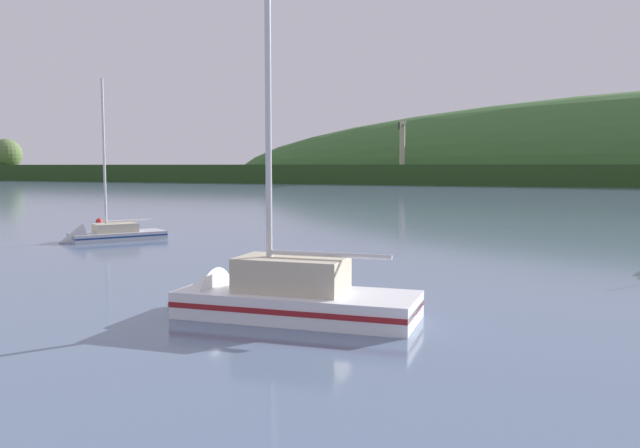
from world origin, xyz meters
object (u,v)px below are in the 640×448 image
(sailboat_far_left, at_px, (104,238))
(sailboat_near_mooring, at_px, (269,305))
(dockside_crane, at_px, (402,153))
(mooring_buoy_midchannel, at_px, (99,222))

(sailboat_far_left, bearing_deg, sailboat_near_mooring, 86.81)
(sailboat_far_left, bearing_deg, dockside_crane, -138.72)
(dockside_crane, distance_m, sailboat_far_left, 148.94)
(sailboat_near_mooring, distance_m, mooring_buoy_midchannel, 41.54)
(sailboat_near_mooring, bearing_deg, dockside_crane, -80.65)
(dockside_crane, bearing_deg, mooring_buoy_midchannel, -15.43)
(dockside_crane, xyz_separation_m, mooring_buoy_midchannel, (19.69, -134.50, -8.64))
(dockside_crane, relative_size, mooring_buoy_midchannel, 25.52)
(dockside_crane, relative_size, sailboat_far_left, 1.48)
(dockside_crane, relative_size, sailboat_near_mooring, 1.26)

